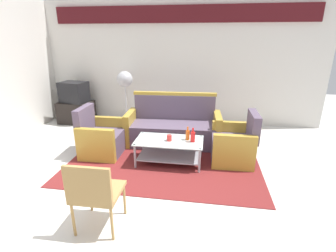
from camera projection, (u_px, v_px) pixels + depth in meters
ground_plane at (154, 188)px, 3.56m from camera, size 14.00×14.00×0.00m
wall_back at (180, 61)px, 5.91m from camera, size 6.52×0.19×2.80m
rug at (165, 159)px, 4.39m from camera, size 3.14×2.28×0.01m
couch at (173, 128)px, 4.97m from camera, size 1.83×0.82×0.96m
armchair_left at (101, 139)px, 4.53m from camera, size 0.71×0.77×0.85m
armchair_right at (234, 145)px, 4.25m from camera, size 0.71×0.77×0.85m
coffee_table at (169, 148)px, 4.18m from camera, size 1.10×0.60×0.40m
bottle_orange at (188, 135)px, 4.13m from camera, size 0.07×0.07×0.22m
bottle_red at (193, 137)px, 4.05m from camera, size 0.07×0.07×0.23m
cup at (169, 138)px, 4.10m from camera, size 0.08×0.08×0.10m
tv_stand at (77, 112)px, 6.21m from camera, size 0.80×0.50×0.52m
television at (74, 92)px, 6.04m from camera, size 0.67×0.55×0.48m
pedestal_fan at (125, 82)px, 5.82m from camera, size 0.36×0.36×1.27m
wicker_chair at (94, 191)px, 2.63m from camera, size 0.49×0.49×0.84m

